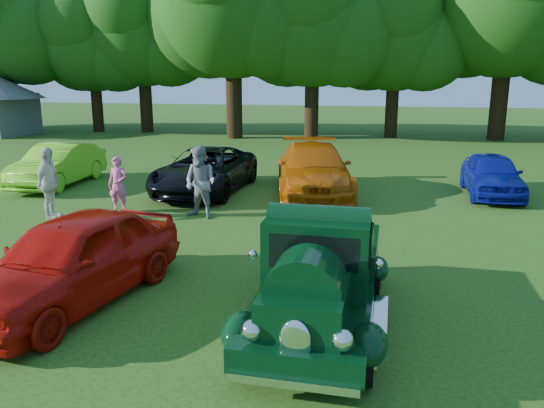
% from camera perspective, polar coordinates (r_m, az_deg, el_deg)
% --- Properties ---
extents(ground, '(120.00, 120.00, 0.00)m').
position_cam_1_polar(ground, '(9.29, -5.02, -9.62)').
color(ground, '#224510').
rests_on(ground, ground).
extents(hero_pickup, '(2.06, 4.42, 1.73)m').
position_cam_1_polar(hero_pickup, '(7.98, 5.15, -7.81)').
color(hero_pickup, black).
rests_on(hero_pickup, ground).
extents(red_convertible, '(2.40, 4.56, 1.48)m').
position_cam_1_polar(red_convertible, '(9.29, -20.70, -5.58)').
color(red_convertible, '#AE0E07').
rests_on(red_convertible, ground).
extents(back_car_lime, '(1.80, 4.37, 1.41)m').
position_cam_1_polar(back_car_lime, '(19.56, -22.02, 3.93)').
color(back_car_lime, '#65CF1B').
rests_on(back_car_lime, ground).
extents(back_car_black, '(2.35, 5.09, 1.41)m').
position_cam_1_polar(back_car_black, '(17.20, -7.19, 3.62)').
color(back_car_black, black).
rests_on(back_car_black, ground).
extents(back_car_orange, '(3.34, 5.80, 1.58)m').
position_cam_1_polar(back_car_orange, '(16.79, 4.47, 3.74)').
color(back_car_orange, '#B95506').
rests_on(back_car_orange, ground).
extents(back_car_blue, '(1.61, 3.91, 1.33)m').
position_cam_1_polar(back_car_blue, '(17.91, 22.57, 2.94)').
color(back_car_blue, navy).
rests_on(back_car_blue, ground).
extents(spectator_pink, '(0.56, 0.37, 1.54)m').
position_cam_1_polar(spectator_pink, '(15.06, -16.23, 2.01)').
color(spectator_pink, '#D8598E').
rests_on(spectator_pink, ground).
extents(spectator_grey, '(1.09, 0.96, 1.89)m').
position_cam_1_polar(spectator_grey, '(13.97, -7.70, 2.30)').
color(spectator_grey, gray).
rests_on(spectator_grey, ground).
extents(spectator_white, '(0.66, 1.18, 1.89)m').
position_cam_1_polar(spectator_white, '(14.90, -22.89, 2.05)').
color(spectator_white, silver).
rests_on(spectator_white, ground).
extents(tree_line, '(63.04, 11.30, 12.36)m').
position_cam_1_polar(tree_line, '(32.35, 10.27, 19.14)').
color(tree_line, black).
rests_on(tree_line, ground).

